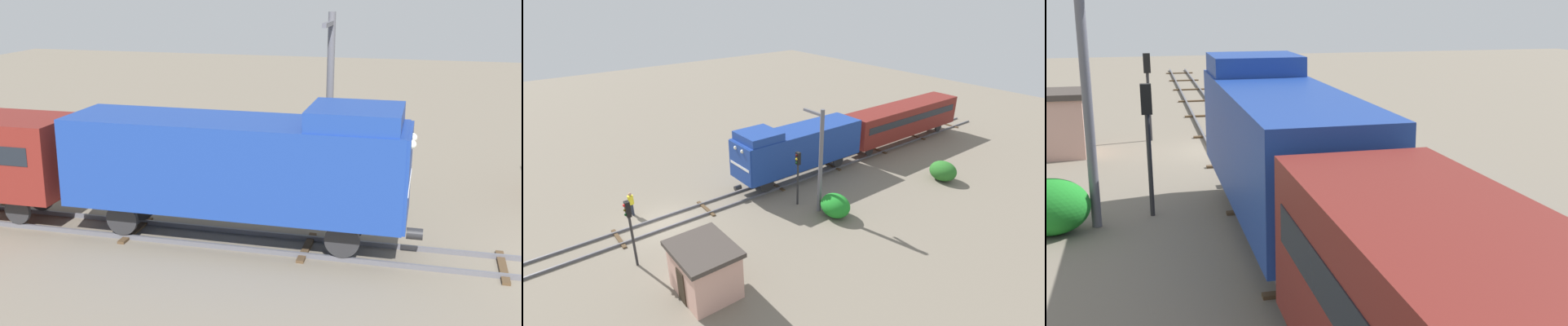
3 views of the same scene
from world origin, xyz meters
The scene contains 9 objects.
ground_plane centered at (0.00, 0.00, 0.00)m, with size 108.76×108.76×0.00m, color #756B5B.
railway_track centered at (0.00, 0.00, 0.07)m, with size 2.40×72.51×0.16m.
locomotive centered at (0.00, 11.30, 2.77)m, with size 2.90×11.60×4.60m.
traffic_signal_near centered at (3.20, -2.99, 2.85)m, with size 0.32×0.34×4.09m.
traffic_signal_mid centered at (3.40, 8.56, 2.82)m, with size 0.32×0.34×4.04m.
worker_near_track centered at (-2.40, -1.31, 1.00)m, with size 0.38×0.38×1.70m.
catenary_mast centered at (4.93, 9.19, 3.90)m, with size 1.94×0.28×7.32m.
relay_hut centered at (7.50, -0.88, 1.39)m, with size 3.50×2.90×2.74m.
bush_near centered at (6.19, 9.58, 0.80)m, with size 2.20×1.80×1.60m, color #1F8326.
Camera 3 is at (3.53, 28.23, 6.34)m, focal length 45.00 mm.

